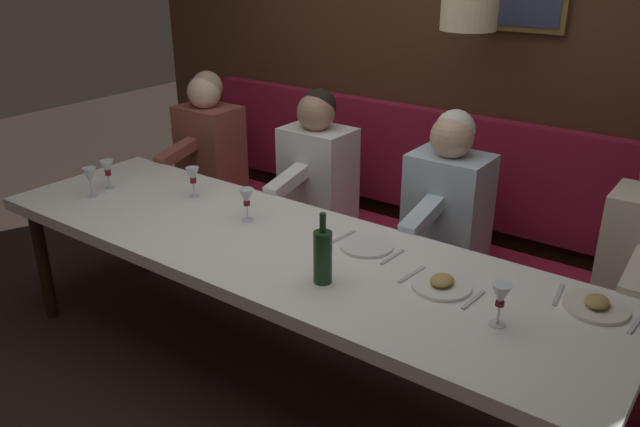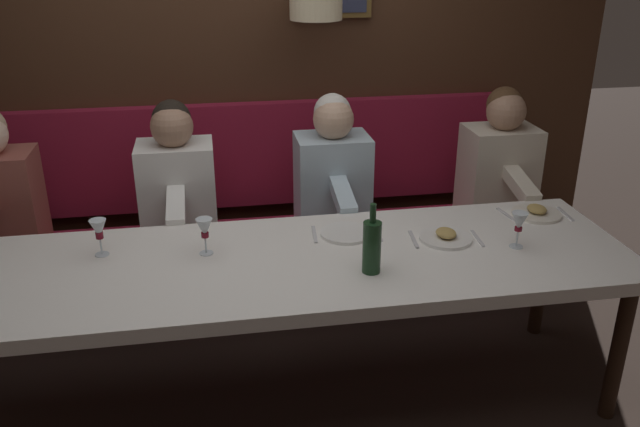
# 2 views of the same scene
# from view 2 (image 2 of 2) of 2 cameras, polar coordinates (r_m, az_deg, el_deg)

# --- Properties ---
(ground_plane) EXTENTS (12.00, 12.00, 0.00)m
(ground_plane) POSITION_cam_2_polar(r_m,az_deg,el_deg) (3.22, -3.36, -15.84)
(ground_plane) COLOR black
(dining_table) EXTENTS (0.90, 3.09, 0.74)m
(dining_table) POSITION_cam_2_polar(r_m,az_deg,el_deg) (2.84, -3.68, -5.06)
(dining_table) COLOR white
(dining_table) RESTS_ON ground_plane
(banquette_bench) EXTENTS (0.52, 3.29, 0.45)m
(banquette_bench) POSITION_cam_2_polar(r_m,az_deg,el_deg) (3.84, -5.02, -4.92)
(banquette_bench) COLOR maroon
(banquette_bench) RESTS_ON ground_plane
(back_wall_panel) EXTENTS (0.59, 4.49, 2.90)m
(back_wall_panel) POSITION_cam_2_polar(r_m,az_deg,el_deg) (4.02, -6.25, 13.50)
(back_wall_panel) COLOR #422819
(back_wall_panel) RESTS_ON ground_plane
(diner_nearest) EXTENTS (0.60, 0.40, 0.79)m
(diner_nearest) POSITION_cam_2_polar(r_m,az_deg,el_deg) (3.95, 15.28, 4.42)
(diner_nearest) COLOR beige
(diner_nearest) RESTS_ON banquette_bench
(diner_near) EXTENTS (0.60, 0.40, 0.79)m
(diner_near) POSITION_cam_2_polar(r_m,az_deg,el_deg) (3.65, 1.10, 3.74)
(diner_near) COLOR silver
(diner_near) RESTS_ON banquette_bench
(diner_middle) EXTENTS (0.60, 0.40, 0.79)m
(diner_middle) POSITION_cam_2_polar(r_m,az_deg,el_deg) (3.59, -12.29, 2.89)
(diner_middle) COLOR white
(diner_middle) RESTS_ON banquette_bench
(place_setting_0) EXTENTS (0.24, 0.32, 0.01)m
(place_setting_0) POSITION_cam_2_polar(r_m,az_deg,el_deg) (3.04, 2.29, -1.71)
(place_setting_0) COLOR white
(place_setting_0) RESTS_ON dining_table
(place_setting_1) EXTENTS (0.24, 0.32, 0.05)m
(place_setting_1) POSITION_cam_2_polar(r_m,az_deg,el_deg) (3.04, 10.83, -1.98)
(place_setting_1) COLOR white
(place_setting_1) RESTS_ON dining_table
(place_setting_2) EXTENTS (0.24, 0.32, 0.05)m
(place_setting_2) POSITION_cam_2_polar(r_m,az_deg,el_deg) (3.42, 18.22, 0.09)
(place_setting_2) COLOR silver
(place_setting_2) RESTS_ON dining_table
(wine_glass_0) EXTENTS (0.07, 0.07, 0.16)m
(wine_glass_0) POSITION_cam_2_polar(r_m,az_deg,el_deg) (2.86, -9.95, -1.35)
(wine_glass_0) COLOR silver
(wine_glass_0) RESTS_ON dining_table
(wine_glass_2) EXTENTS (0.07, 0.07, 0.16)m
(wine_glass_2) POSITION_cam_2_polar(r_m,az_deg,el_deg) (3.01, 16.84, -0.79)
(wine_glass_2) COLOR silver
(wine_glass_2) RESTS_ON dining_table
(wine_glass_4) EXTENTS (0.07, 0.07, 0.16)m
(wine_glass_4) POSITION_cam_2_polar(r_m,az_deg,el_deg) (2.96, -18.60, -1.40)
(wine_glass_4) COLOR silver
(wine_glass_4) RESTS_ON dining_table
(wine_bottle) EXTENTS (0.08, 0.08, 0.30)m
(wine_bottle) POSITION_cam_2_polar(r_m,az_deg,el_deg) (2.67, 4.51, -2.82)
(wine_bottle) COLOR #19381E
(wine_bottle) RESTS_ON dining_table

